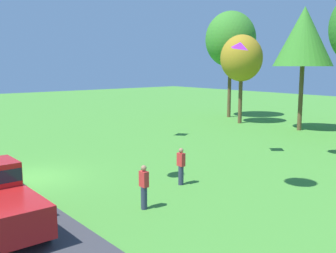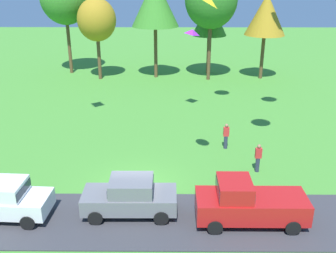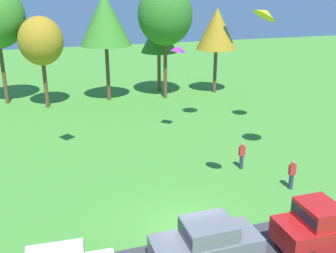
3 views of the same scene
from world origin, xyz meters
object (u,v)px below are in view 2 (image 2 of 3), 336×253
(car_sedan_by_flagpole, at_px, (130,195))
(tree_far_right, at_px, (155,2))
(person_watching_sky, at_px, (226,136))
(person_beside_suv, at_px, (258,158))
(kite_delta_near_flag, at_px, (209,0))
(tree_center_back, at_px, (97,20))
(car_pickup_mid_row, at_px, (247,202))
(tree_lone_near, at_px, (211,0))
(tree_right_of_center, at_px, (266,15))
(tree_far_left, at_px, (210,18))
(kite_diamond_topmost, at_px, (193,32))
(car_sedan_far_end, at_px, (3,198))

(car_sedan_by_flagpole, relative_size, tree_far_right, 0.44)
(person_watching_sky, bearing_deg, person_beside_suv, -65.43)
(person_beside_suv, relative_size, person_watching_sky, 1.00)
(car_sedan_by_flagpole, distance_m, kite_delta_near_flag, 9.71)
(tree_center_back, bearing_deg, car_pickup_mid_row, -66.51)
(car_pickup_mid_row, relative_size, person_beside_suv, 2.93)
(tree_lone_near, xyz_separation_m, kite_delta_near_flag, (-2.17, -21.30, 1.54))
(person_watching_sky, xyz_separation_m, kite_delta_near_flag, (-1.82, -4.43, 8.67))
(tree_lone_near, xyz_separation_m, tree_right_of_center, (5.58, 0.55, -1.47))
(car_pickup_mid_row, height_order, person_beside_suv, car_pickup_mid_row)
(tree_far_left, distance_m, kite_diamond_topmost, 13.70)
(person_beside_suv, xyz_separation_m, person_watching_sky, (-1.42, 3.11, 0.00))
(person_beside_suv, distance_m, tree_center_back, 24.26)
(tree_lone_near, distance_m, tree_far_left, 3.48)
(tree_center_back, relative_size, kite_diamond_topmost, 9.01)
(car_sedan_far_end, height_order, tree_right_of_center, tree_right_of_center)
(car_sedan_far_end, relative_size, tree_center_back, 0.55)
(tree_far_right, bearing_deg, kite_diamond_topmost, -74.60)
(car_sedan_far_end, distance_m, car_sedan_by_flagpole, 5.90)
(car_sedan_by_flagpole, relative_size, tree_lone_near, 0.41)
(car_pickup_mid_row, height_order, tree_right_of_center, tree_right_of_center)
(car_sedan_by_flagpole, bearing_deg, tree_far_left, 77.55)
(car_sedan_far_end, xyz_separation_m, tree_right_of_center, (17.26, 25.12, 5.49))
(person_watching_sky, distance_m, tree_far_left, 20.31)
(person_beside_suv, bearing_deg, person_watching_sky, 114.57)
(person_watching_sky, xyz_separation_m, tree_lone_near, (0.34, 16.87, 7.13))
(person_watching_sky, height_order, kite_delta_near_flag, kite_delta_near_flag)
(car_sedan_by_flagpole, xyz_separation_m, tree_far_left, (5.98, 27.06, 4.90))
(car_sedan_by_flagpole, bearing_deg, tree_far_right, 89.36)
(tree_far_right, relative_size, kite_diamond_topmost, 11.14)
(car_sedan_by_flagpole, height_order, tree_center_back, tree_center_back)
(tree_center_back, distance_m, tree_far_left, 11.82)
(person_beside_suv, distance_m, person_watching_sky, 3.42)
(tree_far_right, relative_size, tree_lone_near, 0.93)
(car_sedan_far_end, height_order, kite_diamond_topmost, kite_diamond_topmost)
(kite_diamond_topmost, bearing_deg, car_pickup_mid_row, -82.53)
(tree_far_left, bearing_deg, kite_delta_near_flag, -95.58)
(car_sedan_by_flagpole, bearing_deg, person_watching_sky, 53.63)
(car_sedan_far_end, bearing_deg, kite_delta_near_flag, 18.97)
(car_sedan_by_flagpole, height_order, person_beside_suv, car_sedan_by_flagpole)
(tree_right_of_center, height_order, kite_delta_near_flag, kite_delta_near_flag)
(car_pickup_mid_row, distance_m, person_watching_sky, 8.02)
(car_pickup_mid_row, distance_m, tree_center_back, 27.79)
(person_beside_suv, xyz_separation_m, tree_far_left, (-0.90, 22.78, 5.07))
(car_sedan_far_end, xyz_separation_m, person_beside_suv, (12.76, 4.59, -0.16))
(tree_far_right, distance_m, tree_far_left, 6.24)
(car_pickup_mid_row, bearing_deg, person_watching_sky, 89.27)
(tree_lone_near, bearing_deg, person_beside_suv, -86.90)
(tree_far_right, bearing_deg, kite_delta_near_flag, -81.46)
(person_watching_sky, distance_m, kite_diamond_topmost, 8.62)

